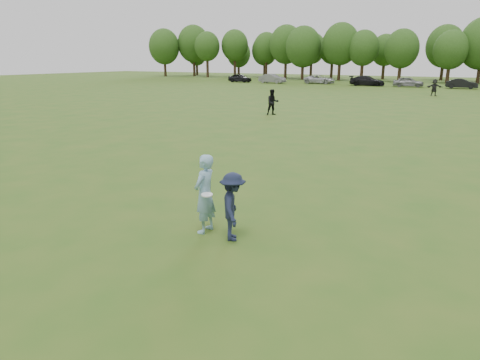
{
  "coord_description": "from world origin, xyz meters",
  "views": [
    {
      "loc": [
        4.45,
        -7.48,
        4.0
      ],
      "look_at": [
        -0.58,
        1.36,
        1.1
      ],
      "focal_mm": 32.0,
      "sensor_mm": 36.0,
      "label": 1
    }
  ],
  "objects_px": {
    "car_f": "(462,84)",
    "thrower": "(205,194)",
    "player_far_a": "(273,102)",
    "car_d": "(367,81)",
    "car_a": "(240,78)",
    "car_c": "(320,79)",
    "car_e": "(408,82)",
    "defender": "(233,207)",
    "player_far_d": "(434,88)",
    "car_b": "(272,79)"
  },
  "relations": [
    {
      "from": "car_f",
      "to": "player_far_a",
      "type": "bearing_deg",
      "value": 162.5
    },
    {
      "from": "car_b",
      "to": "player_far_d",
      "type": "bearing_deg",
      "value": -112.91
    },
    {
      "from": "defender",
      "to": "player_far_a",
      "type": "height_order",
      "value": "player_far_a"
    },
    {
      "from": "player_far_a",
      "to": "car_f",
      "type": "distance_m",
      "value": 39.6
    },
    {
      "from": "defender",
      "to": "car_c",
      "type": "relative_size",
      "value": 0.32
    },
    {
      "from": "car_c",
      "to": "car_d",
      "type": "xyz_separation_m",
      "value": [
        8.05,
        -1.69,
        0.05
      ]
    },
    {
      "from": "thrower",
      "to": "defender",
      "type": "distance_m",
      "value": 0.82
    },
    {
      "from": "car_d",
      "to": "car_c",
      "type": "bearing_deg",
      "value": 74.28
    },
    {
      "from": "player_far_d",
      "to": "car_f",
      "type": "relative_size",
      "value": 0.45
    },
    {
      "from": "defender",
      "to": "car_c",
      "type": "bearing_deg",
      "value": -12.71
    },
    {
      "from": "car_c",
      "to": "car_e",
      "type": "bearing_deg",
      "value": -96.76
    },
    {
      "from": "car_a",
      "to": "car_e",
      "type": "xyz_separation_m",
      "value": [
        27.65,
        0.59,
        0.0
      ]
    },
    {
      "from": "defender",
      "to": "car_b",
      "type": "xyz_separation_m",
      "value": [
        -26.79,
        58.28,
        -0.04
      ]
    },
    {
      "from": "car_f",
      "to": "thrower",
      "type": "bearing_deg",
      "value": 175.43
    },
    {
      "from": "thrower",
      "to": "car_e",
      "type": "height_order",
      "value": "thrower"
    },
    {
      "from": "player_far_a",
      "to": "car_d",
      "type": "height_order",
      "value": "player_far_a"
    },
    {
      "from": "car_c",
      "to": "car_e",
      "type": "height_order",
      "value": "car_e"
    },
    {
      "from": "player_far_d",
      "to": "car_b",
      "type": "bearing_deg",
      "value": 131.28
    },
    {
      "from": "player_far_a",
      "to": "car_c",
      "type": "distance_m",
      "value": 41.31
    },
    {
      "from": "car_a",
      "to": "car_c",
      "type": "height_order",
      "value": "car_a"
    },
    {
      "from": "car_d",
      "to": "car_e",
      "type": "xyz_separation_m",
      "value": [
        5.89,
        0.05,
        -0.02
      ]
    },
    {
      "from": "car_a",
      "to": "car_c",
      "type": "bearing_deg",
      "value": -76.53
    },
    {
      "from": "defender",
      "to": "player_far_a",
      "type": "distance_m",
      "value": 22.55
    },
    {
      "from": "defender",
      "to": "car_b",
      "type": "bearing_deg",
      "value": -5.74
    },
    {
      "from": "player_far_a",
      "to": "car_a",
      "type": "height_order",
      "value": "player_far_a"
    },
    {
      "from": "car_d",
      "to": "car_b",
      "type": "bearing_deg",
      "value": 88.8
    },
    {
      "from": "thrower",
      "to": "car_a",
      "type": "bearing_deg",
      "value": -153.67
    },
    {
      "from": "car_c",
      "to": "car_b",
      "type": "bearing_deg",
      "value": 108.01
    },
    {
      "from": "car_c",
      "to": "car_f",
      "type": "height_order",
      "value": "car_c"
    },
    {
      "from": "thrower",
      "to": "player_far_d",
      "type": "xyz_separation_m",
      "value": [
        0.33,
        44.2,
        -0.03
      ]
    },
    {
      "from": "thrower",
      "to": "player_far_a",
      "type": "relative_size",
      "value": 1.02
    },
    {
      "from": "car_c",
      "to": "car_e",
      "type": "distance_m",
      "value": 14.04
    },
    {
      "from": "thrower",
      "to": "car_f",
      "type": "distance_m",
      "value": 58.94
    },
    {
      "from": "car_e",
      "to": "defender",
      "type": "bearing_deg",
      "value": 179.52
    },
    {
      "from": "car_e",
      "to": "car_f",
      "type": "bearing_deg",
      "value": -96.37
    },
    {
      "from": "car_e",
      "to": "car_d",
      "type": "bearing_deg",
      "value": 84.7
    },
    {
      "from": "defender",
      "to": "car_d",
      "type": "relative_size",
      "value": 0.31
    },
    {
      "from": "car_a",
      "to": "defender",
      "type": "bearing_deg",
      "value": -146.29
    },
    {
      "from": "player_far_a",
      "to": "player_far_d",
      "type": "xyz_separation_m",
      "value": [
        8.4,
        23.53,
        -0.01
      ]
    },
    {
      "from": "car_a",
      "to": "car_d",
      "type": "relative_size",
      "value": 0.82
    },
    {
      "from": "car_b",
      "to": "car_d",
      "type": "xyz_separation_m",
      "value": [
        15.46,
        0.71,
        -0.01
      ]
    },
    {
      "from": "thrower",
      "to": "car_b",
      "type": "xyz_separation_m",
      "value": [
        -25.99,
        58.21,
        -0.2
      ]
    },
    {
      "from": "defender",
      "to": "car_e",
      "type": "distance_m",
      "value": 59.29
    },
    {
      "from": "player_far_d",
      "to": "car_d",
      "type": "relative_size",
      "value": 0.36
    },
    {
      "from": "thrower",
      "to": "car_d",
      "type": "bearing_deg",
      "value": -172.49
    },
    {
      "from": "player_far_d",
      "to": "car_e",
      "type": "height_order",
      "value": "player_far_d"
    },
    {
      "from": "defender",
      "to": "car_d",
      "type": "distance_m",
      "value": 60.07
    },
    {
      "from": "car_b",
      "to": "car_e",
      "type": "height_order",
      "value": "car_b"
    },
    {
      "from": "car_d",
      "to": "car_a",
      "type": "bearing_deg",
      "value": 87.6
    },
    {
      "from": "player_far_a",
      "to": "car_f",
      "type": "xyz_separation_m",
      "value": [
        10.34,
        38.23,
        -0.26
      ]
    }
  ]
}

